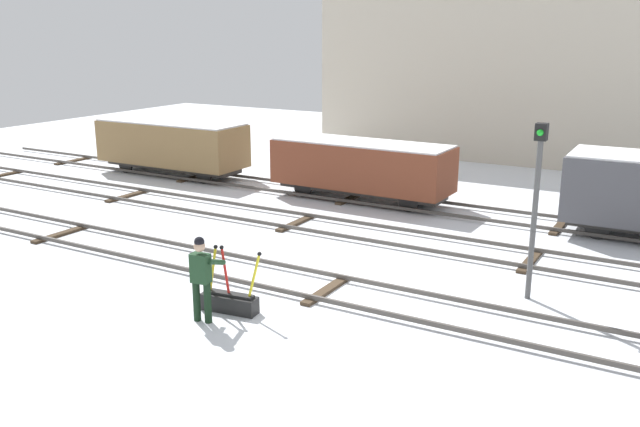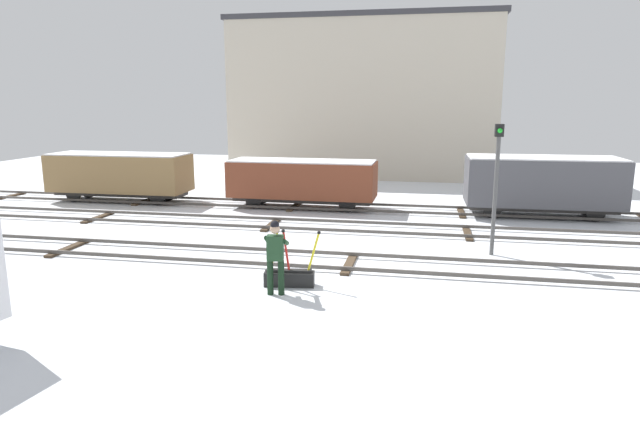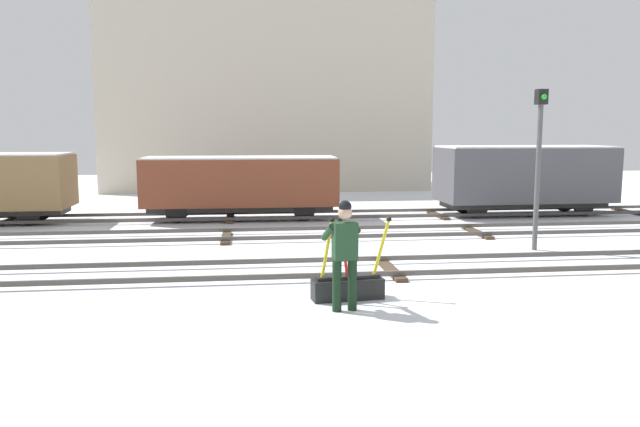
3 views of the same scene
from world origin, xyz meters
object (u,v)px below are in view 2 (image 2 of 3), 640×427
object	(u,v)px
switch_lever_frame	(289,276)
freight_car_mid_siding	(542,183)
rail_worker	(275,253)
freight_car_far_end	(302,180)
freight_car_near_switch	(120,174)
signal_post	(496,176)

from	to	relation	value
switch_lever_frame	freight_car_mid_siding	xyz separation A→B (m)	(7.77, 9.98, 1.13)
rail_worker	freight_car_mid_siding	size ratio (longest dim) A/B	0.31
rail_worker	freight_car_far_end	size ratio (longest dim) A/B	0.29
freight_car_far_end	freight_car_mid_siding	bearing A→B (deg)	0.94
switch_lever_frame	rail_worker	bearing A→B (deg)	-111.65
rail_worker	freight_car_near_switch	bearing A→B (deg)	126.86
freight_car_mid_siding	rail_worker	bearing A→B (deg)	-127.55
switch_lever_frame	signal_post	bearing A→B (deg)	29.07
rail_worker	signal_post	size ratio (longest dim) A/B	0.46
signal_post	freight_car_far_end	distance (m)	9.50
signal_post	freight_car_far_end	xyz separation A→B (m)	(-7.18, 6.11, -1.16)
freight_car_far_end	rail_worker	bearing A→B (deg)	-79.74
signal_post	rail_worker	bearing A→B (deg)	-140.25
freight_car_far_end	freight_car_near_switch	bearing A→B (deg)	-179.06
switch_lever_frame	rail_worker	xyz separation A→B (m)	(-0.17, -0.65, 0.78)
signal_post	freight_car_near_switch	distance (m)	16.91
freight_car_near_switch	switch_lever_frame	bearing A→B (deg)	-44.12
switch_lever_frame	signal_post	distance (m)	6.87
signal_post	freight_car_near_switch	xyz separation A→B (m)	(-15.73, 6.11, -1.09)
freight_car_far_end	switch_lever_frame	bearing A→B (deg)	-78.21
switch_lever_frame	signal_post	world-z (taller)	signal_post
switch_lever_frame	freight_car_near_switch	bearing A→B (deg)	129.13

